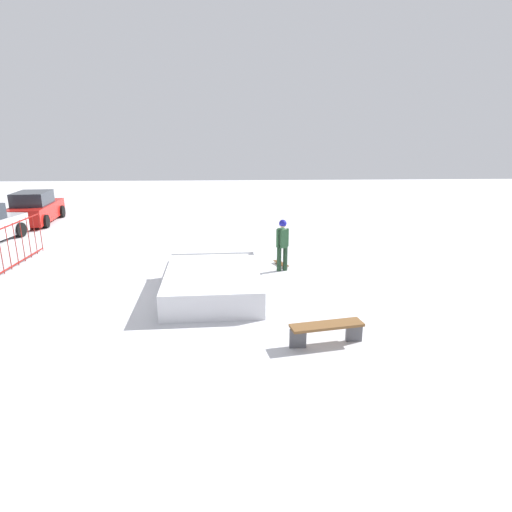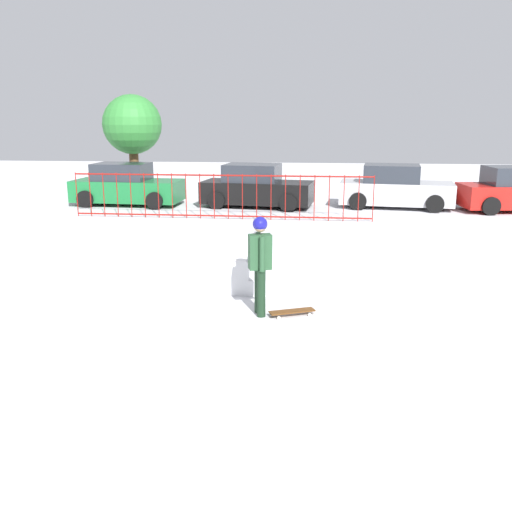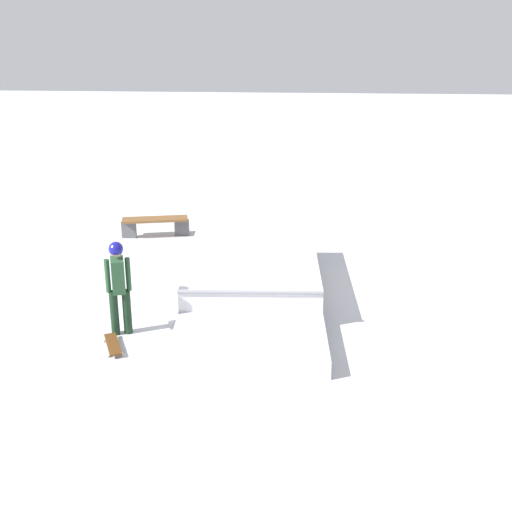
% 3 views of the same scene
% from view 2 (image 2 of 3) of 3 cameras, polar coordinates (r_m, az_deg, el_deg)
% --- Properties ---
extents(ground_plane, '(60.00, 60.00, 0.00)m').
position_cam_2_polar(ground_plane, '(12.11, -8.55, -2.12)').
color(ground_plane, silver).
extents(skate_ramp, '(5.51, 2.83, 0.74)m').
position_cam_2_polar(skate_ramp, '(12.01, -6.68, -0.63)').
color(skate_ramp, silver).
rests_on(skate_ramp, ground).
extents(skater, '(0.43, 0.43, 1.73)m').
position_cam_2_polar(skater, '(9.48, 0.41, -0.23)').
color(skater, black).
rests_on(skater, ground).
extents(skateboard, '(0.82, 0.48, 0.09)m').
position_cam_2_polar(skateboard, '(9.70, 3.70, -5.68)').
color(skateboard, '#593314').
rests_on(skateboard, ground).
extents(perimeter_fence, '(9.99, 0.16, 1.50)m').
position_cam_2_polar(perimeter_fence, '(18.65, -3.58, 6.13)').
color(perimeter_fence, maroon).
rests_on(perimeter_fence, ground).
extents(parked_car_green, '(4.19, 2.12, 1.60)m').
position_cam_2_polar(parked_car_green, '(22.18, -13.09, 6.97)').
color(parked_car_green, '#196B33').
rests_on(parked_car_green, ground).
extents(parked_car_black, '(4.30, 2.37, 1.60)m').
position_cam_2_polar(parked_car_black, '(21.15, 0.01, 6.99)').
color(parked_car_black, black).
rests_on(parked_car_black, ground).
extents(parked_car_silver, '(4.29, 2.36, 1.60)m').
position_cam_2_polar(parked_car_silver, '(21.58, 14.00, 6.72)').
color(parked_car_silver, '#B7B7BC').
rests_on(parked_car_silver, ground).
extents(distant_tree, '(2.48, 2.48, 4.24)m').
position_cam_2_polar(distant_tree, '(24.79, -12.53, 12.89)').
color(distant_tree, brown).
rests_on(distant_tree, ground).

